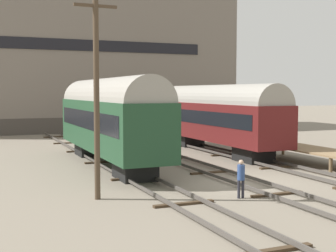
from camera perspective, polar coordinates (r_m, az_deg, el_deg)
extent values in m
plane|color=slate|center=(23.63, 8.84, -6.87)|extent=(200.00, 200.00, 0.00)
cube|color=#4C4742|center=(21.37, -3.22, -7.52)|extent=(0.08, 60.00, 0.16)
cube|color=#4C4742|center=(21.88, 0.35, -7.23)|extent=(0.08, 60.00, 0.16)
cube|color=#3D2D1E|center=(13.95, 12.69, -14.61)|extent=(2.60, 0.24, 0.10)
cube|color=#3D2D1E|center=(18.95, 1.95, -9.44)|extent=(2.60, 0.24, 0.10)
cube|color=#3D2D1E|center=(24.41, -4.00, -6.35)|extent=(2.60, 0.24, 0.10)
cube|color=#3D2D1E|center=(30.07, -7.71, -4.37)|extent=(2.60, 0.24, 0.10)
cube|color=#3D2D1E|center=(35.84, -10.22, -3.01)|extent=(2.60, 0.24, 0.10)
cube|color=#3D2D1E|center=(41.68, -12.03, -2.03)|extent=(2.60, 0.24, 0.10)
cube|color=#3D2D1E|center=(47.56, -13.39, -1.28)|extent=(2.60, 0.24, 0.10)
cube|color=#4C4742|center=(23.23, 7.32, -6.59)|extent=(0.08, 60.00, 0.16)
cube|color=#4C4742|center=(23.97, 10.31, -6.29)|extent=(0.08, 60.00, 0.16)
cube|color=#3D2D1E|center=(21.18, 13.14, -8.09)|extent=(2.60, 0.24, 0.10)
cube|color=#3D2D1E|center=(26.17, 5.37, -5.64)|extent=(2.60, 0.24, 0.10)
cube|color=#3D2D1E|center=(31.52, 0.20, -3.94)|extent=(2.60, 0.24, 0.10)
cube|color=#3D2D1E|center=(37.07, -3.44, -2.71)|extent=(2.60, 0.24, 0.10)
cube|color=#3D2D1E|center=(42.74, -6.11, -1.80)|extent=(2.60, 0.24, 0.10)
cube|color=#3D2D1E|center=(48.49, -8.16, -1.11)|extent=(2.60, 0.24, 0.10)
cube|color=#4C4742|center=(25.74, 16.03, -5.66)|extent=(0.08, 60.00, 0.16)
cube|color=#4C4742|center=(26.66, 18.44, -5.38)|extent=(0.08, 60.00, 0.16)
cube|color=#3D2D1E|center=(28.54, 13.36, -4.91)|extent=(2.60, 0.24, 0.10)
cube|color=#3D2D1E|center=(33.51, 7.28, -3.48)|extent=(2.60, 0.24, 0.10)
cube|color=#3D2D1E|center=(38.78, 2.83, -2.40)|extent=(2.60, 0.24, 0.10)
cube|color=#3D2D1E|center=(44.23, -0.54, -1.58)|extent=(2.60, 0.24, 0.10)
cube|color=#3D2D1E|center=(49.81, -3.16, -0.93)|extent=(2.60, 0.24, 0.10)
cube|color=black|center=(33.70, -9.43, -2.69)|extent=(1.80, 2.40, 1.00)
cube|color=black|center=(24.40, -4.06, -5.28)|extent=(1.80, 2.40, 1.00)
cube|color=#1E4228|center=(28.80, -7.21, 0.14)|extent=(2.88, 15.03, 2.98)
cube|color=black|center=(28.78, -7.22, 0.85)|extent=(2.92, 13.83, 1.07)
cylinder|color=gray|center=(28.73, -7.24, 3.10)|extent=(2.74, 14.73, 2.74)
cube|color=black|center=(39.16, 2.52, -1.67)|extent=(1.80, 2.40, 1.00)
cube|color=black|center=(30.70, 10.36, -3.38)|extent=(1.80, 2.40, 1.00)
cube|color=#5B1919|center=(34.68, 5.99, 0.58)|extent=(2.83, 15.00, 2.67)
cube|color=black|center=(34.66, 5.99, 1.11)|extent=(2.87, 13.80, 0.96)
cylinder|color=gray|center=(34.62, 6.00, 2.79)|extent=(2.69, 14.70, 2.69)
cylinder|color=brown|center=(33.23, 10.51, -2.89)|extent=(0.20, 0.20, 0.89)
cylinder|color=brown|center=(34.61, 13.86, -2.66)|extent=(0.20, 0.20, 0.89)
cylinder|color=brown|center=(27.33, 19.22, -4.59)|extent=(0.20, 0.20, 0.89)
cylinder|color=#282833|center=(20.21, 8.63, -7.64)|extent=(0.12, 0.12, 0.78)
cylinder|color=#282833|center=(20.31, 9.11, -7.58)|extent=(0.12, 0.12, 0.78)
cylinder|color=navy|center=(20.12, 8.89, -5.61)|extent=(0.32, 0.32, 0.65)
sphere|color=tan|center=(20.05, 8.91, -4.40)|extent=(0.21, 0.21, 0.21)
cylinder|color=#473828|center=(19.62, -8.71, 4.27)|extent=(0.24, 0.24, 9.12)
cube|color=#473828|center=(19.93, -8.83, 14.29)|extent=(1.80, 0.12, 0.12)
cube|color=#46403A|center=(58.37, -10.46, 0.57)|extent=(35.98, 12.92, 1.73)
cube|color=slate|center=(58.47, -10.58, 9.04)|extent=(35.98, 12.92, 15.55)
cube|color=black|center=(52.15, -9.03, 9.66)|extent=(25.18, 0.10, 1.20)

